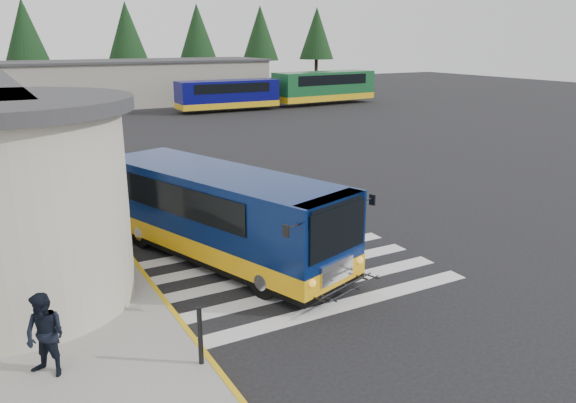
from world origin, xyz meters
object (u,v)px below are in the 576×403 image
pedestrian_a (108,276)px  pedestrian_b (45,335)px  bollard (200,336)px  far_bus_a (228,94)px  far_bus_b (324,86)px  transit_bus (221,218)px

pedestrian_a → pedestrian_b: size_ratio=0.98×
pedestrian_b → bollard: pedestrian_b is taller
far_bus_a → pedestrian_a: bearing=153.6°
pedestrian_a → pedestrian_b: (-1.59, -2.21, 0.02)m
bollard → far_bus_b: far_bus_b is taller
pedestrian_b → transit_bus: bearing=85.0°
far_bus_b → pedestrian_a: bearing=136.5°
bollard → far_bus_a: (16.42, 36.92, 0.75)m
pedestrian_b → far_bus_b: 46.85m
transit_bus → bollard: size_ratio=7.86×
far_bus_b → bollard: bearing=140.0°
pedestrian_a → far_bus_b: far_bus_b is taller
transit_bus → far_bus_b: bearing=34.6°
far_bus_b → far_bus_a: bearing=88.7°
pedestrian_a → bollard: (1.01, -3.23, -0.20)m
transit_bus → far_bus_b: far_bus_b is taller
pedestrian_b → far_bus_b: (29.41, 36.45, 0.77)m
transit_bus → pedestrian_b: (-5.20, -4.17, -0.27)m
bollard → far_bus_a: 40.41m
pedestrian_a → far_bus_a: far_bus_a is taller
transit_bus → pedestrian_a: size_ratio=5.91×
far_bus_a → far_bus_b: far_bus_b is taller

